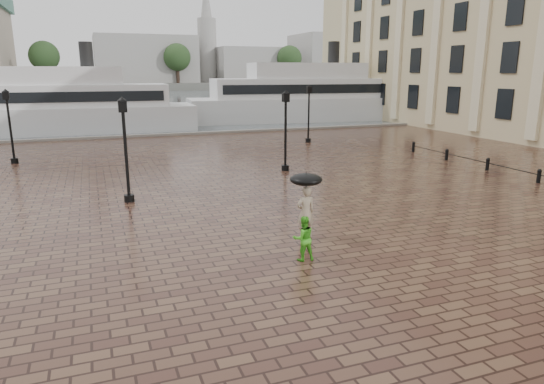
{
  "coord_description": "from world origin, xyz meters",
  "views": [
    {
      "loc": [
        -7.25,
        -11.49,
        5.6
      ],
      "look_at": [
        -1.44,
        4.19,
        1.4
      ],
      "focal_mm": 32.0,
      "sensor_mm": 36.0,
      "label": 1
    }
  ],
  "objects_px": {
    "child_pedestrian": "(303,238)",
    "ferry_far": "(306,97)",
    "ferry_near": "(56,106)",
    "street_lamps": "(194,127)",
    "adult_pedestrian": "(306,212)"
  },
  "relations": [
    {
      "from": "child_pedestrian",
      "to": "ferry_near",
      "type": "xyz_separation_m",
      "value": [
        -8.63,
        36.32,
        1.75
      ]
    },
    {
      "from": "child_pedestrian",
      "to": "ferry_far",
      "type": "relative_size",
      "value": 0.05
    },
    {
      "from": "child_pedestrian",
      "to": "street_lamps",
      "type": "bearing_deg",
      "value": -86.16
    },
    {
      "from": "ferry_near",
      "to": "street_lamps",
      "type": "bearing_deg",
      "value": -64.75
    },
    {
      "from": "street_lamps",
      "to": "adult_pedestrian",
      "type": "height_order",
      "value": "street_lamps"
    },
    {
      "from": "child_pedestrian",
      "to": "ferry_far",
      "type": "xyz_separation_m",
      "value": [
        17.76,
        39.27,
        1.96
      ]
    },
    {
      "from": "street_lamps",
      "to": "child_pedestrian",
      "type": "xyz_separation_m",
      "value": [
        -0.07,
        -16.38,
        -1.63
      ]
    },
    {
      "from": "adult_pedestrian",
      "to": "street_lamps",
      "type": "bearing_deg",
      "value": -89.25
    },
    {
      "from": "adult_pedestrian",
      "to": "ferry_far",
      "type": "xyz_separation_m",
      "value": [
        16.88,
        37.46,
        1.74
      ]
    },
    {
      "from": "street_lamps",
      "to": "ferry_far",
      "type": "relative_size",
      "value": 0.78
    },
    {
      "from": "street_lamps",
      "to": "adult_pedestrian",
      "type": "xyz_separation_m",
      "value": [
        0.81,
        -14.57,
        -1.41
      ]
    },
    {
      "from": "adult_pedestrian",
      "to": "ferry_near",
      "type": "distance_m",
      "value": 35.83
    },
    {
      "from": "adult_pedestrian",
      "to": "child_pedestrian",
      "type": "distance_m",
      "value": 2.02
    },
    {
      "from": "ferry_far",
      "to": "ferry_near",
      "type": "bearing_deg",
      "value": -168.87
    },
    {
      "from": "street_lamps",
      "to": "child_pedestrian",
      "type": "height_order",
      "value": "street_lamps"
    }
  ]
}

